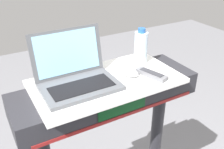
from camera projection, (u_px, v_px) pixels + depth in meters
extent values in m
cylinder|color=#28282D|center=(155.00, 143.00, 1.63)|extent=(0.07, 0.07, 0.84)
cube|color=#28282D|center=(107.00, 93.00, 1.25)|extent=(0.90, 0.28, 0.11)
cube|color=#0C3F19|center=(122.00, 108.00, 1.14)|extent=(0.24, 0.01, 0.06)
cube|color=maroon|center=(122.00, 116.00, 1.17)|extent=(0.81, 0.00, 0.02)
cube|color=white|center=(107.00, 81.00, 1.22)|extent=(0.69, 0.37, 0.02)
cube|color=#515459|center=(80.00, 87.00, 1.14)|extent=(0.34, 0.22, 0.02)
cube|color=black|center=(82.00, 86.00, 1.12)|extent=(0.28, 0.12, 0.00)
cube|color=#515459|center=(67.00, 52.00, 1.19)|extent=(0.34, 0.05, 0.21)
cube|color=#8CCCF2|center=(68.00, 53.00, 1.18)|extent=(0.30, 0.04, 0.19)
ellipsoid|color=#B2B2B7|center=(129.00, 72.00, 1.25)|extent=(0.10, 0.12, 0.03)
cylinder|color=silver|center=(141.00, 48.00, 1.35)|extent=(0.07, 0.07, 0.16)
cylinder|color=#2659A5|center=(142.00, 30.00, 1.30)|extent=(0.04, 0.04, 0.02)
cube|color=slate|center=(152.00, 74.00, 1.24)|extent=(0.09, 0.17, 0.02)
cube|color=#333338|center=(152.00, 72.00, 1.24)|extent=(0.07, 0.12, 0.00)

